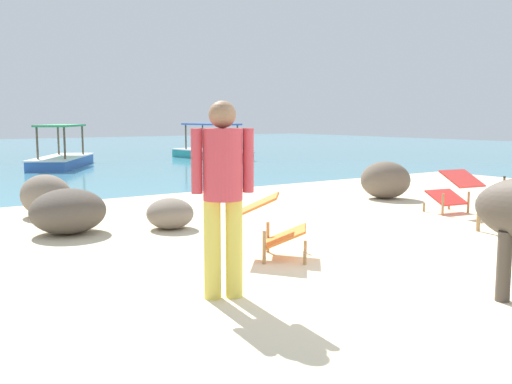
{
  "coord_description": "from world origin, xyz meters",
  "views": [
    {
      "loc": [
        -4.28,
        -3.24,
        1.53
      ],
      "look_at": [
        0.06,
        3.0,
        0.55
      ],
      "focal_mm": 40.85,
      "sensor_mm": 36.0,
      "label": 1
    }
  ],
  "objects_px": {
    "bottle": "(504,190)",
    "deck_chair_near": "(271,222)",
    "low_bench_table": "(499,203)",
    "deck_chair_far": "(454,189)",
    "boat_teal": "(211,151)",
    "boat_blue": "(62,158)",
    "person_standing": "(223,184)"
  },
  "relations": [
    {
      "from": "deck_chair_near",
      "to": "person_standing",
      "type": "bearing_deg",
      "value": -102.02
    },
    {
      "from": "low_bench_table",
      "to": "deck_chair_near",
      "type": "bearing_deg",
      "value": 151.38
    },
    {
      "from": "deck_chair_near",
      "to": "low_bench_table",
      "type": "bearing_deg",
      "value": 33.25
    },
    {
      "from": "boat_blue",
      "to": "person_standing",
      "type": "bearing_deg",
      "value": -159.81
    },
    {
      "from": "low_bench_table",
      "to": "deck_chair_far",
      "type": "height_order",
      "value": "deck_chair_far"
    },
    {
      "from": "bottle",
      "to": "boat_blue",
      "type": "distance_m",
      "value": 13.73
    },
    {
      "from": "person_standing",
      "to": "boat_teal",
      "type": "bearing_deg",
      "value": -6.53
    },
    {
      "from": "low_bench_table",
      "to": "boat_blue",
      "type": "relative_size",
      "value": 0.23
    },
    {
      "from": "low_bench_table",
      "to": "boat_teal",
      "type": "bearing_deg",
      "value": 53.16
    },
    {
      "from": "low_bench_table",
      "to": "deck_chair_near",
      "type": "relative_size",
      "value": 0.94
    },
    {
      "from": "deck_chair_far",
      "to": "person_standing",
      "type": "height_order",
      "value": "person_standing"
    },
    {
      "from": "bottle",
      "to": "deck_chair_far",
      "type": "bearing_deg",
      "value": 63.81
    },
    {
      "from": "deck_chair_far",
      "to": "person_standing",
      "type": "distance_m",
      "value": 5.41
    },
    {
      "from": "person_standing",
      "to": "boat_blue",
      "type": "distance_m",
      "value": 14.28
    },
    {
      "from": "bottle",
      "to": "deck_chair_near",
      "type": "distance_m",
      "value": 3.46
    },
    {
      "from": "deck_chair_far",
      "to": "deck_chair_near",
      "type": "bearing_deg",
      "value": 109.29
    },
    {
      "from": "low_bench_table",
      "to": "boat_blue",
      "type": "distance_m",
      "value": 13.64
    },
    {
      "from": "low_bench_table",
      "to": "deck_chair_far",
      "type": "relative_size",
      "value": 1.03
    },
    {
      "from": "low_bench_table",
      "to": "person_standing",
      "type": "height_order",
      "value": "person_standing"
    },
    {
      "from": "deck_chair_far",
      "to": "boat_teal",
      "type": "height_order",
      "value": "boat_teal"
    },
    {
      "from": "deck_chair_far",
      "to": "low_bench_table",
      "type": "bearing_deg",
      "value": 164.05
    },
    {
      "from": "deck_chair_far",
      "to": "bottle",
      "type": "bearing_deg",
      "value": 163.4
    },
    {
      "from": "person_standing",
      "to": "boat_blue",
      "type": "relative_size",
      "value": 0.43
    },
    {
      "from": "deck_chair_far",
      "to": "boat_blue",
      "type": "xyz_separation_m",
      "value": [
        -2.33,
        12.42,
        -0.13
      ]
    },
    {
      "from": "deck_chair_far",
      "to": "boat_teal",
      "type": "xyz_separation_m",
      "value": [
        3.26,
        12.93,
        -0.13
      ]
    },
    {
      "from": "bottle",
      "to": "boat_teal",
      "type": "bearing_deg",
      "value": 74.77
    },
    {
      "from": "bottle",
      "to": "deck_chair_far",
      "type": "relative_size",
      "value": 0.35
    },
    {
      "from": "deck_chair_near",
      "to": "deck_chair_far",
      "type": "bearing_deg",
      "value": 49.83
    },
    {
      "from": "deck_chair_far",
      "to": "boat_blue",
      "type": "bearing_deg",
      "value": 20.2
    },
    {
      "from": "low_bench_table",
      "to": "boat_teal",
      "type": "xyz_separation_m",
      "value": [
        3.79,
        14.04,
        -0.1
      ]
    },
    {
      "from": "bottle",
      "to": "deck_chair_near",
      "type": "height_order",
      "value": "bottle"
    },
    {
      "from": "deck_chair_near",
      "to": "boat_blue",
      "type": "xyz_separation_m",
      "value": [
        1.68,
        13.1,
        -0.13
      ]
    }
  ]
}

